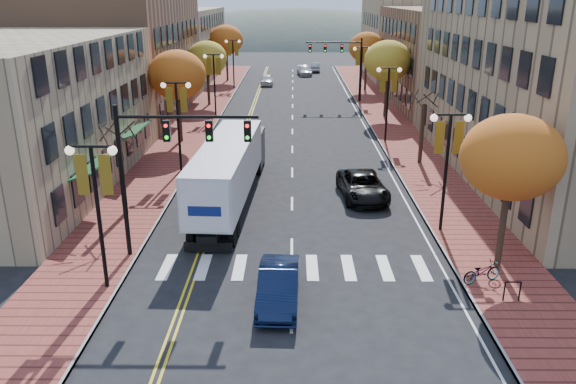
{
  "coord_description": "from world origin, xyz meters",
  "views": [
    {
      "loc": [
        0.03,
        -20.16,
        11.33
      ],
      "look_at": [
        -0.19,
        5.77,
        2.2
      ],
      "focal_mm": 35.0,
      "sensor_mm": 36.0,
      "label": 1
    }
  ],
  "objects_px": {
    "navy_sedan": "(279,286)",
    "bicycle": "(482,272)",
    "black_suv": "(363,186)",
    "semi_truck": "(231,165)"
  },
  "relations": [
    {
      "from": "black_suv",
      "to": "bicycle",
      "type": "xyz_separation_m",
      "value": [
        3.66,
        -10.56,
        -0.13
      ]
    },
    {
      "from": "navy_sedan",
      "to": "black_suv",
      "type": "relative_size",
      "value": 0.82
    },
    {
      "from": "navy_sedan",
      "to": "black_suv",
      "type": "distance_m",
      "value": 12.86
    },
    {
      "from": "semi_truck",
      "to": "black_suv",
      "type": "height_order",
      "value": "semi_truck"
    },
    {
      "from": "semi_truck",
      "to": "bicycle",
      "type": "bearing_deg",
      "value": -38.11
    },
    {
      "from": "navy_sedan",
      "to": "bicycle",
      "type": "bearing_deg",
      "value": 11.49
    },
    {
      "from": "semi_truck",
      "to": "navy_sedan",
      "type": "bearing_deg",
      "value": -72.13
    },
    {
      "from": "navy_sedan",
      "to": "bicycle",
      "type": "distance_m",
      "value": 8.42
    },
    {
      "from": "semi_truck",
      "to": "bicycle",
      "type": "xyz_separation_m",
      "value": [
        11.29,
        -9.87,
        -1.58
      ]
    },
    {
      "from": "black_suv",
      "to": "bicycle",
      "type": "bearing_deg",
      "value": -75.65
    }
  ]
}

